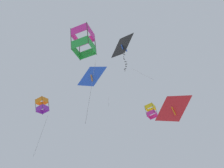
{
  "coord_description": "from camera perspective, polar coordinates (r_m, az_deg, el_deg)",
  "views": [
    {
      "loc": [
        8.22,
        14.5,
        2.1
      ],
      "look_at": [
        0.91,
        2.58,
        19.17
      ],
      "focal_mm": 39.04,
      "sensor_mm": 36.0,
      "label": 1
    }
  ],
  "objects": [
    {
      "name": "kite_box_mid_left",
      "position": [
        27.49,
        9.16,
        -6.29
      ],
      "size": [
        1.51,
        1.38,
        1.63
      ],
      "rotation": [
        0.2,
        0.0,
        2.01
      ],
      "color": "yellow"
    },
    {
      "name": "kite_delta_upper_right",
      "position": [
        21.81,
        14.18,
        -5.69
      ],
      "size": [
        1.28,
        3.0,
        1.79
      ],
      "rotation": [
        0.33,
        0.0,
        1.75
      ],
      "color": "red"
    },
    {
      "name": "kite_delta_near_right",
      "position": [
        20.88,
        2.54,
        8.76
      ],
      "size": [
        1.93,
        2.65,
        6.08
      ],
      "rotation": [
        0.21,
        0.0,
        1.67
      ],
      "color": "black"
    },
    {
      "name": "kite_box_highest",
      "position": [
        18.47,
        -6.72,
        9.87
      ],
      "size": [
        2.57,
        2.29,
        9.74
      ],
      "rotation": [
        0.31,
        0.0,
        2.2
      ],
      "color": "#DB2D93"
    },
    {
      "name": "kite_delta_far_centre",
      "position": [
        23.32,
        -4.66,
        1.69
      ],
      "size": [
        3.01,
        3.26,
        6.15
      ],
      "rotation": [
        0.33,
        0.0,
        1.95
      ],
      "color": "blue"
    },
    {
      "name": "kite_box_low_drifter",
      "position": [
        23.42,
        -16.05,
        -4.85
      ],
      "size": [
        1.63,
        1.36,
        6.47
      ],
      "rotation": [
        0.42,
        0.0,
        2.03
      ],
      "color": "orange"
    }
  ]
}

